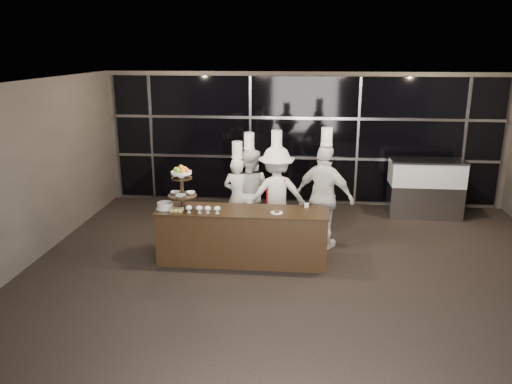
# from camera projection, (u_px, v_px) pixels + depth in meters

# --- Properties ---
(room) EXTENTS (10.00, 10.00, 10.00)m
(room) POSITION_uv_depth(u_px,v_px,m) (301.00, 207.00, 6.50)
(room) COLOR black
(room) RESTS_ON ground
(window_wall) EXTENTS (8.60, 0.10, 2.80)m
(window_wall) POSITION_uv_depth(u_px,v_px,m) (303.00, 140.00, 11.22)
(window_wall) COLOR black
(window_wall) RESTS_ON ground
(buffet_counter) EXTENTS (2.84, 0.74, 0.92)m
(buffet_counter) POSITION_uv_depth(u_px,v_px,m) (242.00, 236.00, 8.36)
(buffet_counter) COLOR black
(buffet_counter) RESTS_ON ground
(display_stand) EXTENTS (0.48, 0.48, 0.74)m
(display_stand) POSITION_uv_depth(u_px,v_px,m) (182.00, 184.00, 8.21)
(display_stand) COLOR black
(display_stand) RESTS_ON buffet_counter
(compotes) EXTENTS (0.58, 0.11, 0.12)m
(compotes) POSITION_uv_depth(u_px,v_px,m) (203.00, 208.00, 8.05)
(compotes) COLOR silver
(compotes) RESTS_ON buffet_counter
(layer_cake) EXTENTS (0.30, 0.30, 0.11)m
(layer_cake) POSITION_uv_depth(u_px,v_px,m) (165.00, 206.00, 8.29)
(layer_cake) COLOR white
(layer_cake) RESTS_ON buffet_counter
(pastry_squares) EXTENTS (0.20, 0.13, 0.05)m
(pastry_squares) POSITION_uv_depth(u_px,v_px,m) (177.00, 210.00, 8.16)
(pastry_squares) COLOR #DCCD6C
(pastry_squares) RESTS_ON buffet_counter
(small_plate) EXTENTS (0.20, 0.20, 0.05)m
(small_plate) POSITION_uv_depth(u_px,v_px,m) (277.00, 212.00, 8.08)
(small_plate) COLOR white
(small_plate) RESTS_ON buffet_counter
(chef_cup) EXTENTS (0.08, 0.08, 0.07)m
(chef_cup) POSITION_uv_depth(u_px,v_px,m) (307.00, 205.00, 8.36)
(chef_cup) COLOR white
(chef_cup) RESTS_ON buffet_counter
(display_case) EXTENTS (1.53, 0.67, 1.24)m
(display_case) POSITION_uv_depth(u_px,v_px,m) (426.00, 185.00, 10.59)
(display_case) COLOR #A5A5AA
(display_case) RESTS_ON ground
(chef_a) EXTENTS (0.66, 0.53, 1.85)m
(chef_a) POSITION_uv_depth(u_px,v_px,m) (238.00, 196.00, 9.38)
(chef_a) COLOR silver
(chef_a) RESTS_ON ground
(chef_b) EXTENTS (0.91, 0.76, 2.00)m
(chef_b) POSITION_uv_depth(u_px,v_px,m) (249.00, 192.00, 9.49)
(chef_b) COLOR silver
(chef_b) RESTS_ON ground
(chef_c) EXTENTS (1.28, 0.91, 2.09)m
(chef_c) POSITION_uv_depth(u_px,v_px,m) (276.00, 194.00, 9.16)
(chef_c) COLOR white
(chef_c) RESTS_ON ground
(chef_d) EXTENTS (1.19, 0.92, 2.19)m
(chef_d) POSITION_uv_depth(u_px,v_px,m) (324.00, 197.00, 8.85)
(chef_d) COLOR silver
(chef_d) RESTS_ON ground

